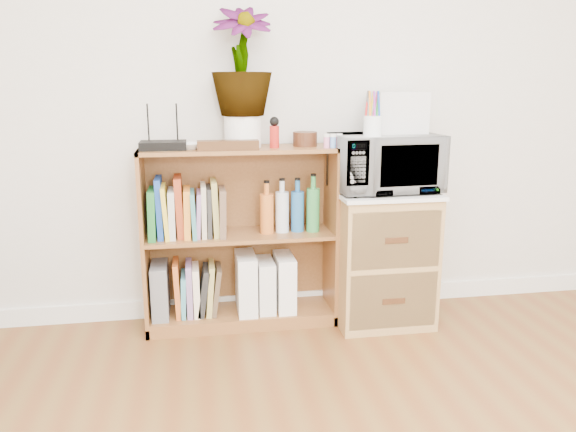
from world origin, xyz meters
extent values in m
cube|color=white|center=(0.00, 2.24, 0.05)|extent=(4.00, 0.02, 0.10)
cube|color=brown|center=(-0.35, 2.10, 0.47)|extent=(1.00, 0.30, 0.95)
cube|color=#9E7542|center=(0.40, 2.02, 0.35)|extent=(0.50, 0.45, 0.70)
imported|color=silver|center=(0.40, 2.02, 0.87)|extent=(0.55, 0.39, 0.29)
cylinder|color=white|center=(0.30, 1.93, 1.06)|extent=(0.09, 0.09, 0.10)
cube|color=silver|center=(0.48, 2.09, 1.12)|extent=(0.27, 0.22, 0.21)
cube|color=black|center=(-0.72, 2.08, 0.97)|extent=(0.23, 0.15, 0.04)
imported|color=white|center=(-0.59, 2.07, 0.97)|extent=(0.13, 0.13, 0.03)
cylinder|color=white|center=(-0.32, 2.12, 1.03)|extent=(0.19, 0.19, 0.16)
imported|color=#327E38|center=(-0.32, 2.12, 1.37)|extent=(0.30, 0.30, 0.53)
cube|color=#3C2110|center=(-0.41, 2.00, 0.97)|extent=(0.30, 0.07, 0.05)
cylinder|color=#B31C16|center=(-0.17, 2.06, 1.00)|extent=(0.05, 0.05, 0.11)
cylinder|color=#371B0F|center=(0.00, 2.11, 0.99)|extent=(0.13, 0.13, 0.07)
cube|color=#D07392|center=(0.12, 2.01, 0.98)|extent=(0.11, 0.04, 0.06)
cube|color=slate|center=(-0.78, 2.10, 0.21)|extent=(0.08, 0.23, 0.28)
cube|color=white|center=(-0.32, 2.09, 0.23)|extent=(0.10, 0.25, 0.32)
cube|color=white|center=(-0.22, 2.09, 0.21)|extent=(0.09, 0.22, 0.28)
cube|color=white|center=(-0.12, 2.09, 0.22)|extent=(0.09, 0.24, 0.30)
cube|color=#1C6C2B|center=(-0.79, 2.10, 0.63)|extent=(0.04, 0.20, 0.25)
cube|color=#1B42A5|center=(-0.76, 2.10, 0.65)|extent=(0.03, 0.20, 0.31)
cube|color=yellow|center=(-0.73, 2.10, 0.63)|extent=(0.04, 0.20, 0.27)
cube|color=beige|center=(-0.70, 2.10, 0.62)|extent=(0.03, 0.20, 0.24)
cube|color=#9E391B|center=(-0.66, 2.10, 0.65)|extent=(0.04, 0.20, 0.31)
cube|color=orange|center=(-0.62, 2.10, 0.62)|extent=(0.04, 0.20, 0.25)
cube|color=teal|center=(-0.59, 2.10, 0.62)|extent=(0.03, 0.20, 0.23)
cube|color=#9B6EA6|center=(-0.56, 2.10, 0.61)|extent=(0.03, 0.20, 0.23)
cube|color=beige|center=(-0.54, 2.10, 0.63)|extent=(0.03, 0.20, 0.27)
cube|color=#2A2A2A|center=(-0.51, 2.10, 0.63)|extent=(0.03, 0.20, 0.25)
cube|color=#A59A4C|center=(-0.48, 2.10, 0.64)|extent=(0.04, 0.20, 0.29)
cube|color=brown|center=(-0.44, 2.10, 0.62)|extent=(0.04, 0.20, 0.25)
cylinder|color=orange|center=(-0.21, 2.10, 0.63)|extent=(0.07, 0.07, 0.27)
cylinder|color=silver|center=(-0.13, 2.10, 0.64)|extent=(0.07, 0.07, 0.28)
cylinder|color=#2261A2|center=(-0.04, 2.10, 0.64)|extent=(0.07, 0.07, 0.27)
cylinder|color=#328B42|center=(0.04, 2.10, 0.65)|extent=(0.07, 0.07, 0.30)
cube|color=#C85C23|center=(-0.69, 2.10, 0.22)|extent=(0.04, 0.19, 0.30)
cube|color=teal|center=(-0.66, 2.10, 0.18)|extent=(0.04, 0.19, 0.22)
cube|color=#8C689D|center=(-0.62, 2.10, 0.21)|extent=(0.03, 0.19, 0.28)
cube|color=#FFE8C6|center=(-0.59, 2.10, 0.20)|extent=(0.04, 0.19, 0.26)
cube|color=black|center=(-0.55, 2.10, 0.20)|extent=(0.07, 0.19, 0.25)
cube|color=tan|center=(-0.52, 2.10, 0.21)|extent=(0.05, 0.19, 0.27)
cube|color=#4E3E2C|center=(-0.49, 2.10, 0.20)|extent=(0.06, 0.19, 0.25)
camera|label=1|loc=(-0.58, -0.74, 1.28)|focal=35.00mm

